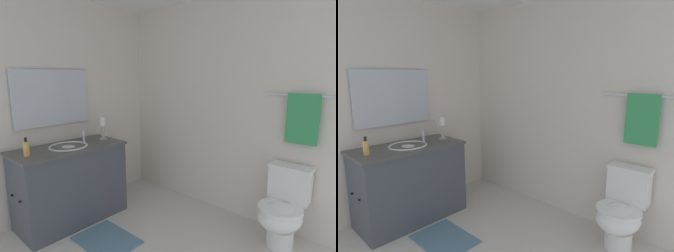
{
  "view_description": "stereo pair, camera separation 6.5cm",
  "coord_description": "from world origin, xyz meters",
  "views": [
    {
      "loc": [
        1.56,
        -1.28,
        1.59
      ],
      "look_at": [
        -0.11,
        0.61,
        1.11
      ],
      "focal_mm": 28.68,
      "sensor_mm": 36.0,
      "label": 1
    },
    {
      "loc": [
        1.61,
        -1.24,
        1.59
      ],
      "look_at": [
        -0.11,
        0.61,
        1.11
      ],
      "focal_mm": 28.68,
      "sensor_mm": 36.0,
      "label": 2
    }
  ],
  "objects": [
    {
      "name": "bath_mat",
      "position": [
        -0.45,
        0.09,
        0.01
      ],
      "size": [
        0.6,
        0.44,
        0.02
      ],
      "primitive_type": "cube",
      "color": "slate",
      "rests_on": "ground"
    },
    {
      "name": "vanity_cabinet",
      "position": [
        -1.08,
        0.09,
        0.42
      ],
      "size": [
        0.58,
        1.14,
        0.84
      ],
      "color": "#474C56",
      "rests_on": "ground"
    },
    {
      "name": "toilet",
      "position": [
        0.83,
        1.14,
        0.37
      ],
      "size": [
        0.39,
        0.54,
        0.75
      ],
      "color": "white",
      "rests_on": "ground"
    },
    {
      "name": "sink_basin",
      "position": [
        -1.08,
        0.09,
        0.8
      ],
      "size": [
        0.4,
        0.4,
        0.24
      ],
      "color": "white",
      "rests_on": "vanity_cabinet"
    },
    {
      "name": "soap_bottle",
      "position": [
        -1.05,
        -0.34,
        0.91
      ],
      "size": [
        0.06,
        0.06,
        0.18
      ],
      "color": "#E5B259",
      "rests_on": "vanity_cabinet"
    },
    {
      "name": "towel_bar",
      "position": [
        0.88,
        1.37,
        1.41
      ],
      "size": [
        0.77,
        0.02,
        0.02
      ],
      "primitive_type": "cylinder",
      "rotation": [
        0.0,
        1.57,
        0.0
      ],
      "color": "silver"
    },
    {
      "name": "candle_holder_tall",
      "position": [
        -1.08,
        0.54,
        0.98
      ],
      "size": [
        0.09,
        0.09,
        0.26
      ],
      "color": "#B7B2A5",
      "rests_on": "vanity_cabinet"
    },
    {
      "name": "towel_near_vanity",
      "position": [
        0.88,
        1.35,
        1.19
      ],
      "size": [
        0.28,
        0.03,
        0.47
      ],
      "primitive_type": "cube",
      "color": "#389E59",
      "rests_on": "towel_bar"
    },
    {
      "name": "mirror",
      "position": [
        -1.36,
        0.09,
        1.35
      ],
      "size": [
        0.02,
        0.84,
        0.62
      ],
      "primitive_type": "cube",
      "color": "silver"
    },
    {
      "name": "wall_left",
      "position": [
        -1.4,
        0.0,
        1.23
      ],
      "size": [
        0.04,
        2.85,
        2.45
      ],
      "primitive_type": "cube",
      "color": "silver",
      "rests_on": "ground"
    },
    {
      "name": "wall_back",
      "position": [
        0.0,
        1.43,
        1.23
      ],
      "size": [
        2.8,
        0.04,
        2.45
      ],
      "primitive_type": "cube",
      "color": "silver",
      "rests_on": "ground"
    }
  ]
}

